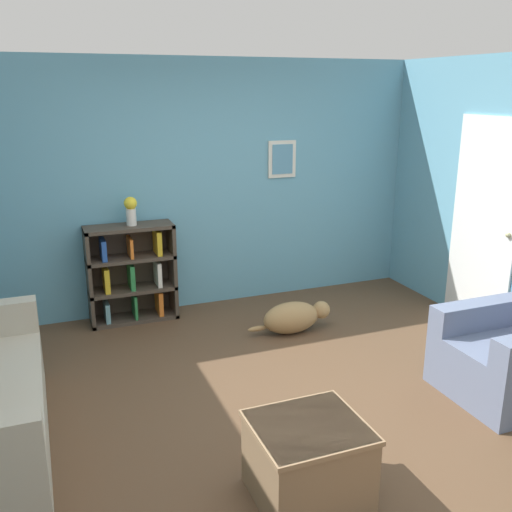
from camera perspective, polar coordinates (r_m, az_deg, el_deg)
name	(u,v)px	position (r m, az deg, el deg)	size (l,w,h in m)	color
ground_plane	(275,402)	(4.48, 1.91, -14.38)	(14.00, 14.00, 0.00)	brown
wall_back	(192,187)	(6.06, -6.38, 6.92)	(5.60, 0.13, 2.60)	#609EB7
bookshelf	(132,273)	(5.91, -12.34, -1.72)	(0.87, 0.33, 0.99)	#42382D
coffee_table	(308,459)	(3.48, 5.21, -19.56)	(0.63, 0.58, 0.48)	#846647
dog	(294,317)	(5.58, 3.79, -6.11)	(0.85, 0.28, 0.31)	#9E7A4C
vase	(131,209)	(5.72, -12.41, 4.58)	(0.13, 0.13, 0.28)	silver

